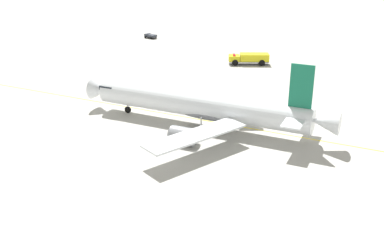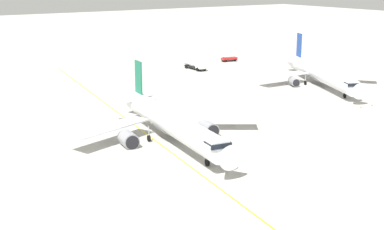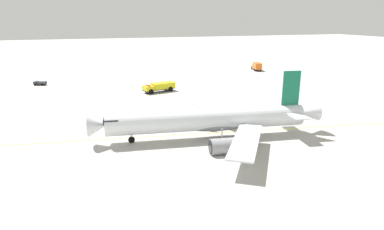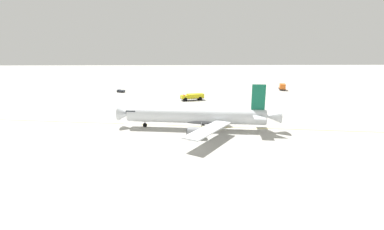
% 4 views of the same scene
% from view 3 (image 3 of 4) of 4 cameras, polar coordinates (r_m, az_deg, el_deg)
% --- Properties ---
extents(ground_plane, '(600.00, 600.00, 0.00)m').
position_cam_3_polar(ground_plane, '(57.41, -0.23, -4.12)').
color(ground_plane, '#ADAAA3').
extents(airliner_main, '(40.47, 33.75, 11.46)m').
position_cam_3_polar(airliner_main, '(57.04, 3.19, -0.98)').
color(airliner_main, silver).
rests_on(airliner_main, ground_plane).
extents(fire_tender_truck, '(9.54, 5.17, 2.50)m').
position_cam_3_polar(fire_tender_truck, '(93.89, -5.60, 4.91)').
color(fire_tender_truck, '#232326').
rests_on(fire_tender_truck, ground_plane).
extents(catering_truck_truck, '(4.46, 7.99, 3.10)m').
position_cam_3_polar(catering_truck_truck, '(135.06, 11.12, 8.25)').
color(catering_truck_truck, '#232326').
rests_on(catering_truck_truck, ground_plane).
extents(baggage_truck_truck, '(3.96, 3.09, 1.22)m').
position_cam_3_polar(baggage_truck_truck, '(113.45, -24.73, 5.05)').
color(baggage_truck_truck, '#232326').
rests_on(baggage_truck_truck, ground_plane).
extents(taxiway_centreline, '(151.31, 23.27, 0.01)m').
position_cam_3_polar(taxiway_centreline, '(60.69, 5.30, -3.03)').
color(taxiway_centreline, yellow).
rests_on(taxiway_centreline, ground_plane).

